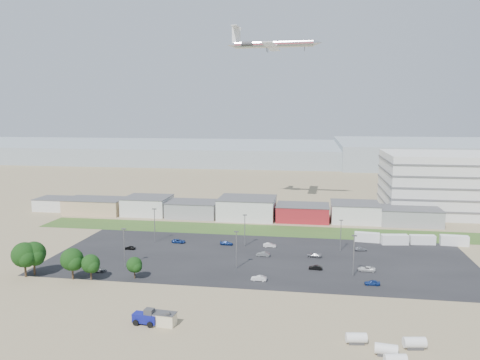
% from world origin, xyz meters
% --- Properties ---
extents(ground, '(700.00, 700.00, 0.00)m').
position_xyz_m(ground, '(0.00, 0.00, 0.00)').
color(ground, '#857755').
rests_on(ground, ground).
extents(parking_lot, '(120.00, 50.00, 0.01)m').
position_xyz_m(parking_lot, '(5.00, 20.00, 0.01)').
color(parking_lot, black).
rests_on(parking_lot, ground).
extents(grass_strip, '(160.00, 16.00, 0.02)m').
position_xyz_m(grass_strip, '(0.00, 52.00, 0.01)').
color(grass_strip, '#30551F').
rests_on(grass_strip, ground).
extents(hills_backdrop, '(700.00, 200.00, 9.00)m').
position_xyz_m(hills_backdrop, '(40.00, 315.00, 4.50)').
color(hills_backdrop, gray).
rests_on(hills_backdrop, ground).
extents(building_row, '(170.00, 20.00, 8.00)m').
position_xyz_m(building_row, '(-17.00, 71.00, 4.00)').
color(building_row, silver).
rests_on(building_row, ground).
extents(portable_shed, '(5.32, 3.12, 2.56)m').
position_xyz_m(portable_shed, '(-8.85, -26.31, 1.28)').
color(portable_shed, beige).
rests_on(portable_shed, ground).
extents(telehandler, '(8.26, 3.70, 3.32)m').
position_xyz_m(telehandler, '(-12.46, -26.57, 1.66)').
color(telehandler, navy).
rests_on(telehandler, ground).
extents(storage_tank_nw, '(3.92, 2.33, 2.22)m').
position_xyz_m(storage_tank_nw, '(28.15, -28.06, 1.11)').
color(storage_tank_nw, silver).
rests_on(storage_tank_nw, ground).
extents(storage_tank_ne, '(4.13, 2.53, 2.32)m').
position_xyz_m(storage_tank_ne, '(38.22, -28.34, 1.16)').
color(storage_tank_ne, silver).
rests_on(storage_tank_ne, ground).
extents(storage_tank_sw, '(4.06, 2.41, 2.31)m').
position_xyz_m(storage_tank_sw, '(32.89, -31.62, 1.15)').
color(storage_tank_sw, silver).
rests_on(storage_tank_sw, ground).
extents(storage_tank_se, '(3.84, 2.33, 2.16)m').
position_xyz_m(storage_tank_se, '(33.93, -34.71, 1.08)').
color(storage_tank_se, silver).
rests_on(storage_tank_se, ground).
extents(box_trailer_a, '(8.16, 3.36, 2.98)m').
position_xyz_m(box_trailer_a, '(37.54, 42.45, 1.49)').
color(box_trailer_a, silver).
rests_on(box_trailer_a, ground).
extents(box_trailer_b, '(8.60, 3.75, 3.12)m').
position_xyz_m(box_trailer_b, '(45.88, 40.62, 1.56)').
color(box_trailer_b, silver).
rests_on(box_trailer_b, ground).
extents(box_trailer_c, '(7.98, 3.14, 2.92)m').
position_xyz_m(box_trailer_c, '(54.71, 42.15, 1.46)').
color(box_trailer_c, silver).
rests_on(box_trailer_c, ground).
extents(box_trailer_d, '(8.55, 3.15, 3.15)m').
position_xyz_m(box_trailer_d, '(64.38, 42.34, 1.58)').
color(box_trailer_d, silver).
rests_on(box_trailer_d, ground).
extents(tree_far_left, '(6.84, 6.84, 10.26)m').
position_xyz_m(tree_far_left, '(-52.37, -5.39, 5.13)').
color(tree_far_left, black).
rests_on(tree_far_left, ground).
extents(tree_left, '(6.65, 6.65, 9.97)m').
position_xyz_m(tree_left, '(-50.99, -3.63, 4.99)').
color(tree_left, black).
rests_on(tree_left, ground).
extents(tree_mid, '(6.06, 6.06, 9.08)m').
position_xyz_m(tree_mid, '(-39.59, -5.09, 4.54)').
color(tree_mid, black).
rests_on(tree_mid, ground).
extents(tree_right, '(4.97, 4.97, 7.45)m').
position_xyz_m(tree_right, '(-34.79, -4.84, 3.73)').
color(tree_right, black).
rests_on(tree_right, ground).
extents(tree_near, '(4.23, 4.23, 6.34)m').
position_xyz_m(tree_near, '(-24.36, -2.19, 3.17)').
color(tree_near, black).
rests_on(tree_near, ground).
extents(lightpole_front_l, '(1.25, 0.52, 10.61)m').
position_xyz_m(lightpole_front_l, '(-30.55, 6.42, 5.31)').
color(lightpole_front_l, slate).
rests_on(lightpole_front_l, ground).
extents(lightpole_front_m, '(1.20, 0.50, 10.21)m').
position_xyz_m(lightpole_front_m, '(-0.20, 9.74, 5.11)').
color(lightpole_front_m, slate).
rests_on(lightpole_front_m, ground).
extents(lightpole_front_r, '(1.27, 0.53, 10.81)m').
position_xyz_m(lightpole_front_r, '(30.44, 8.21, 5.41)').
color(lightpole_front_r, slate).
rests_on(lightpole_front_r, ground).
extents(lightpole_back_l, '(1.29, 0.54, 10.99)m').
position_xyz_m(lightpole_back_l, '(-30.72, 31.52, 5.49)').
color(lightpole_back_l, slate).
rests_on(lightpole_back_l, ground).
extents(lightpole_back_m, '(1.19, 0.49, 10.08)m').
position_xyz_m(lightpole_back_m, '(-1.10, 31.21, 5.04)').
color(lightpole_back_m, slate).
rests_on(lightpole_back_m, ground).
extents(lightpole_back_r, '(1.13, 0.47, 9.59)m').
position_xyz_m(lightpole_back_r, '(28.43, 30.70, 4.80)').
color(lightpole_back_r, slate).
rests_on(lightpole_back_r, ground).
extents(airliner, '(41.07, 28.88, 11.81)m').
position_xyz_m(airliner, '(2.37, 89.27, 70.00)').
color(airliner, silver).
extents(parked_car_0, '(4.64, 2.41, 1.25)m').
position_xyz_m(parked_car_0, '(34.31, 12.79, 0.63)').
color(parked_car_0, silver).
rests_on(parked_car_0, ground).
extents(parked_car_1, '(3.68, 1.45, 1.19)m').
position_xyz_m(parked_car_1, '(20.91, 11.83, 0.60)').
color(parked_car_1, black).
rests_on(parked_car_1, ground).
extents(parked_car_2, '(3.75, 1.56, 1.27)m').
position_xyz_m(parked_car_2, '(34.54, 2.48, 0.63)').
color(parked_car_2, navy).
rests_on(parked_car_2, ground).
extents(parked_car_5, '(3.40, 1.44, 1.15)m').
position_xyz_m(parked_car_5, '(-35.43, 21.89, 0.57)').
color(parked_car_5, black).
rests_on(parked_car_5, ground).
extents(parked_car_6, '(4.17, 1.78, 1.20)m').
position_xyz_m(parked_car_6, '(-6.99, 31.42, 0.60)').
color(parked_car_6, navy).
rests_on(parked_car_6, ground).
extents(parked_car_7, '(4.00, 1.62, 1.29)m').
position_xyz_m(parked_car_7, '(5.81, 21.41, 0.65)').
color(parked_car_7, '#595B5E').
rests_on(parked_car_7, ground).
extents(parked_car_8, '(3.81, 1.85, 1.25)m').
position_xyz_m(parked_car_8, '(34.49, 31.45, 0.63)').
color(parked_car_8, '#A5A5AA').
rests_on(parked_car_8, ground).
extents(parked_car_9, '(4.52, 2.28, 1.23)m').
position_xyz_m(parked_car_9, '(-22.73, 31.34, 0.61)').
color(parked_car_9, navy).
rests_on(parked_car_9, ground).
extents(parked_car_10, '(4.53, 2.07, 1.28)m').
position_xyz_m(parked_car_10, '(-35.94, 1.24, 0.64)').
color(parked_car_10, '#595B5E').
rests_on(parked_car_10, ground).
extents(parked_car_11, '(4.07, 1.61, 1.32)m').
position_xyz_m(parked_car_11, '(6.79, 31.08, 0.66)').
color(parked_car_11, silver).
rests_on(parked_car_11, ground).
extents(parked_car_12, '(4.37, 2.21, 1.22)m').
position_xyz_m(parked_car_12, '(20.50, 22.79, 0.61)').
color(parked_car_12, '#A5A5AA').
rests_on(parked_car_12, ground).
extents(parked_car_13, '(3.96, 1.59, 1.28)m').
position_xyz_m(parked_car_13, '(6.90, 1.20, 0.64)').
color(parked_car_13, silver).
rests_on(parked_car_13, ground).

